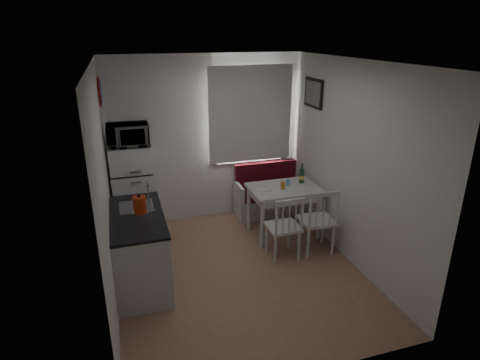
# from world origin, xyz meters

# --- Properties ---
(floor) EXTENTS (3.00, 3.50, 0.02)m
(floor) POSITION_xyz_m (0.00, 0.00, 0.00)
(floor) COLOR #A07155
(floor) RESTS_ON ground
(ceiling) EXTENTS (3.00, 3.50, 0.02)m
(ceiling) POSITION_xyz_m (0.00, 0.00, 2.60)
(ceiling) COLOR white
(ceiling) RESTS_ON wall_back
(wall_back) EXTENTS (3.00, 0.02, 2.60)m
(wall_back) POSITION_xyz_m (0.00, 1.75, 1.30)
(wall_back) COLOR white
(wall_back) RESTS_ON floor
(wall_front) EXTENTS (3.00, 0.02, 2.60)m
(wall_front) POSITION_xyz_m (0.00, -1.75, 1.30)
(wall_front) COLOR white
(wall_front) RESTS_ON floor
(wall_left) EXTENTS (0.02, 3.50, 2.60)m
(wall_left) POSITION_xyz_m (-1.50, 0.00, 1.30)
(wall_left) COLOR white
(wall_left) RESTS_ON floor
(wall_right) EXTENTS (0.02, 3.50, 2.60)m
(wall_right) POSITION_xyz_m (1.50, 0.00, 1.30)
(wall_right) COLOR white
(wall_right) RESTS_ON floor
(window) EXTENTS (1.22, 0.06, 1.47)m
(window) POSITION_xyz_m (0.70, 1.72, 1.62)
(window) COLOR silver
(window) RESTS_ON wall_back
(curtain) EXTENTS (1.35, 0.02, 1.50)m
(curtain) POSITION_xyz_m (0.70, 1.65, 1.68)
(curtain) COLOR white
(curtain) RESTS_ON wall_back
(kitchen_counter) EXTENTS (0.62, 1.32, 1.16)m
(kitchen_counter) POSITION_xyz_m (-1.20, 0.16, 0.46)
(kitchen_counter) COLOR silver
(kitchen_counter) RESTS_ON floor
(wall_sign) EXTENTS (0.03, 0.40, 0.40)m
(wall_sign) POSITION_xyz_m (-1.47, 1.45, 2.15)
(wall_sign) COLOR #194698
(wall_sign) RESTS_ON wall_left
(picture_frame) EXTENTS (0.04, 0.52, 0.42)m
(picture_frame) POSITION_xyz_m (1.48, 1.10, 2.05)
(picture_frame) COLOR black
(picture_frame) RESTS_ON wall_right
(bench) EXTENTS (1.21, 0.47, 0.87)m
(bench) POSITION_xyz_m (1.02, 1.51, 0.29)
(bench) COLOR silver
(bench) RESTS_ON floor
(dining_table) EXTENTS (1.02, 0.71, 0.76)m
(dining_table) POSITION_xyz_m (0.93, 0.77, 0.68)
(dining_table) COLOR silver
(dining_table) RESTS_ON floor
(chair_left) EXTENTS (0.43, 0.41, 0.49)m
(chair_left) POSITION_xyz_m (0.68, 0.11, 0.56)
(chair_left) COLOR silver
(chair_left) RESTS_ON floor
(chair_right) EXTENTS (0.48, 0.46, 0.51)m
(chair_right) POSITION_xyz_m (1.18, 0.10, 0.59)
(chair_right) COLOR silver
(chair_right) RESTS_ON floor
(fridge) EXTENTS (0.56, 0.56, 1.41)m
(fridge) POSITION_xyz_m (-1.18, 1.40, 0.70)
(fridge) COLOR white
(fridge) RESTS_ON floor
(microwave) EXTENTS (0.56, 0.38, 0.31)m
(microwave) POSITION_xyz_m (-1.18, 1.35, 1.56)
(microwave) COLOR white
(microwave) RESTS_ON fridge
(kettle) EXTENTS (0.18, 0.18, 0.24)m
(kettle) POSITION_xyz_m (-1.15, 0.15, 1.02)
(kettle) COLOR #B72F0E
(kettle) RESTS_ON kitchen_counter
(wine_bottle) EXTENTS (0.08, 0.08, 0.30)m
(wine_bottle) POSITION_xyz_m (1.25, 0.87, 0.91)
(wine_bottle) COLOR #164528
(wine_bottle) RESTS_ON dining_table
(drinking_glass_orange) EXTENTS (0.06, 0.06, 0.11)m
(drinking_glass_orange) POSITION_xyz_m (0.88, 0.72, 0.81)
(drinking_glass_orange) COLOR orange
(drinking_glass_orange) RESTS_ON dining_table
(drinking_glass_blue) EXTENTS (0.06, 0.06, 0.09)m
(drinking_glass_blue) POSITION_xyz_m (1.01, 0.82, 0.81)
(drinking_glass_blue) COLOR #80A8DA
(drinking_glass_blue) RESTS_ON dining_table
(plate) EXTENTS (0.22, 0.22, 0.02)m
(plate) POSITION_xyz_m (0.63, 0.79, 0.77)
(plate) COLOR white
(plate) RESTS_ON dining_table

